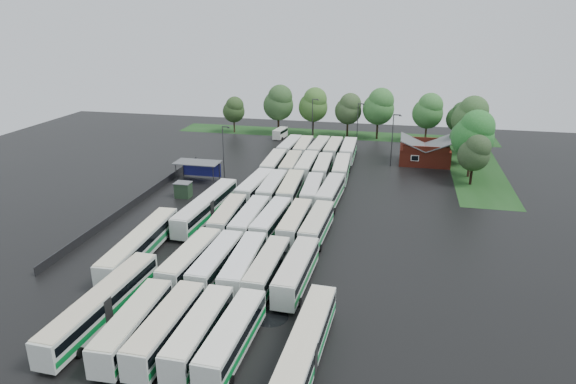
% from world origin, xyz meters
% --- Properties ---
extents(ground, '(160.00, 160.00, 0.00)m').
position_xyz_m(ground, '(0.00, 0.00, 0.00)').
color(ground, black).
rests_on(ground, ground).
extents(brick_building, '(10.07, 8.60, 5.39)m').
position_xyz_m(brick_building, '(24.00, 42.77, 1.87)').
color(brick_building, maroon).
rests_on(brick_building, ground).
extents(wash_shed, '(8.20, 4.20, 3.58)m').
position_xyz_m(wash_shed, '(-17.20, 22.02, 2.99)').
color(wash_shed, '#2D2D30').
rests_on(wash_shed, ground).
extents(utility_hut, '(2.70, 2.20, 2.62)m').
position_xyz_m(utility_hut, '(-16.20, 12.60, 1.32)').
color(utility_hut, '#1D341F').
rests_on(utility_hut, ground).
extents(grass_strip_north, '(80.00, 10.00, 0.01)m').
position_xyz_m(grass_strip_north, '(2.00, 64.80, 0.01)').
color(grass_strip_north, '#163D13').
rests_on(grass_strip_north, ground).
extents(grass_strip_east, '(10.00, 50.00, 0.01)m').
position_xyz_m(grass_strip_east, '(34.00, 42.80, 0.01)').
color(grass_strip_east, '#163D13').
rests_on(grass_strip_east, ground).
extents(west_fence, '(0.10, 50.00, 1.20)m').
position_xyz_m(west_fence, '(-22.20, 8.00, 0.60)').
color(west_fence, '#2D2D30').
rests_on(west_fence, ground).
extents(bus_r0c0, '(3.06, 12.51, 3.46)m').
position_xyz_m(bus_r0c0, '(-4.37, -26.07, 1.90)').
color(bus_r0c0, silver).
rests_on(bus_r0c0, ground).
extents(bus_r0c1, '(2.79, 12.49, 3.47)m').
position_xyz_m(bus_r0c1, '(-1.16, -25.81, 1.91)').
color(bus_r0c1, silver).
rests_on(bus_r0c1, ground).
extents(bus_r0c2, '(2.63, 12.17, 3.39)m').
position_xyz_m(bus_r0c2, '(2.02, -25.66, 1.86)').
color(bus_r0c2, silver).
rests_on(bus_r0c2, ground).
extents(bus_r0c3, '(3.01, 12.45, 3.45)m').
position_xyz_m(bus_r0c3, '(5.26, -25.86, 1.89)').
color(bus_r0c3, silver).
rests_on(bus_r0c3, ground).
extents(bus_r1c0, '(3.18, 12.69, 3.51)m').
position_xyz_m(bus_r1c0, '(-4.35, -12.47, 1.93)').
color(bus_r1c0, silver).
rests_on(bus_r1c0, ground).
extents(bus_r1c1, '(2.82, 12.40, 3.44)m').
position_xyz_m(bus_r1c1, '(-1.18, -12.37, 1.89)').
color(bus_r1c1, silver).
rests_on(bus_r1c1, ground).
extents(bus_r1c2, '(3.14, 12.65, 3.50)m').
position_xyz_m(bus_r1c2, '(2.13, -12.38, 1.92)').
color(bus_r1c2, silver).
rests_on(bus_r1c2, ground).
extents(bus_r1c3, '(2.70, 12.02, 3.34)m').
position_xyz_m(bus_r1c3, '(5.02, -12.39, 1.84)').
color(bus_r1c3, silver).
rests_on(bus_r1c3, ground).
extents(bus_r1c4, '(3.08, 12.67, 3.50)m').
position_xyz_m(bus_r1c4, '(8.40, -12.47, 1.93)').
color(bus_r1c4, silver).
rests_on(bus_r1c4, ground).
extents(bus_r2c0, '(3.10, 12.10, 3.34)m').
position_xyz_m(bus_r2c0, '(-4.51, 1.49, 1.84)').
color(bus_r2c0, silver).
rests_on(bus_r2c0, ground).
extents(bus_r2c1, '(2.67, 12.43, 3.46)m').
position_xyz_m(bus_r2c1, '(-1.07, 0.98, 1.90)').
color(bus_r2c1, silver).
rests_on(bus_r2c1, ground).
extents(bus_r2c2, '(3.12, 12.36, 3.41)m').
position_xyz_m(bus_r2c2, '(1.97, 1.31, 1.88)').
color(bus_r2c2, silver).
rests_on(bus_r2c2, ground).
extents(bus_r2c3, '(2.72, 12.23, 3.40)m').
position_xyz_m(bus_r2c3, '(5.34, 1.31, 1.87)').
color(bus_r2c3, silver).
rests_on(bus_r2c3, ground).
extents(bus_r2c4, '(3.06, 12.38, 3.42)m').
position_xyz_m(bus_r2c4, '(8.48, 1.03, 1.88)').
color(bus_r2c4, silver).
rests_on(bus_r2c4, ground).
extents(bus_r3c0, '(3.29, 12.70, 3.50)m').
position_xyz_m(bus_r3c0, '(-4.27, 14.75, 1.93)').
color(bus_r3c0, silver).
rests_on(bus_r3c0, ground).
extents(bus_r3c1, '(2.96, 12.45, 3.45)m').
position_xyz_m(bus_r3c1, '(-1.33, 14.81, 1.90)').
color(bus_r3c1, silver).
rests_on(bus_r3c1, ground).
extents(bus_r3c2, '(3.32, 12.83, 3.54)m').
position_xyz_m(bus_r3c2, '(1.84, 14.91, 1.95)').
color(bus_r3c2, silver).
rests_on(bus_r3c2, ground).
extents(bus_r3c3, '(3.15, 12.13, 3.35)m').
position_xyz_m(bus_r3c3, '(5.36, 14.97, 1.84)').
color(bus_r3c3, silver).
rests_on(bus_r3c3, ground).
extents(bus_r3c4, '(3.17, 12.67, 3.50)m').
position_xyz_m(bus_r3c4, '(8.45, 14.59, 1.93)').
color(bus_r3c4, silver).
rests_on(bus_r3c4, ground).
extents(bus_r4c0, '(3.19, 12.81, 3.54)m').
position_xyz_m(bus_r4c0, '(-4.43, 28.34, 1.95)').
color(bus_r4c0, silver).
rests_on(bus_r4c0, ground).
extents(bus_r4c1, '(3.19, 12.44, 3.43)m').
position_xyz_m(bus_r4c1, '(-1.12, 28.45, 1.89)').
color(bus_r4c1, silver).
rests_on(bus_r4c1, ground).
extents(bus_r4c2, '(2.97, 12.74, 3.53)m').
position_xyz_m(bus_r4c2, '(1.95, 28.43, 1.94)').
color(bus_r4c2, silver).
rests_on(bus_r4c2, ground).
extents(bus_r4c3, '(3.12, 12.43, 3.43)m').
position_xyz_m(bus_r4c3, '(5.09, 28.08, 1.89)').
color(bus_r4c3, silver).
rests_on(bus_r4c3, ground).
extents(bus_r4c4, '(3.16, 12.46, 3.44)m').
position_xyz_m(bus_r4c4, '(8.55, 28.43, 1.89)').
color(bus_r4c4, silver).
rests_on(bus_r4c4, ground).
extents(bus_r5c0, '(3.06, 12.51, 3.46)m').
position_xyz_m(bus_r5c0, '(-4.28, 41.85, 1.90)').
color(bus_r5c0, silver).
rests_on(bus_r5c0, ground).
extents(bus_r5c1, '(2.97, 12.34, 3.42)m').
position_xyz_m(bus_r5c1, '(-1.26, 41.81, 1.88)').
color(bus_r5c1, silver).
rests_on(bus_r5c1, ground).
extents(bus_r5c2, '(3.05, 12.47, 3.45)m').
position_xyz_m(bus_r5c2, '(2.04, 42.26, 1.90)').
color(bus_r5c2, silver).
rests_on(bus_r5c2, ground).
extents(bus_r5c3, '(2.70, 12.42, 3.45)m').
position_xyz_m(bus_r5c3, '(5.14, 42.11, 1.90)').
color(bus_r5c3, silver).
rests_on(bus_r5c3, ground).
extents(bus_r5c4, '(2.97, 12.66, 3.51)m').
position_xyz_m(bus_r5c4, '(8.42, 41.86, 1.93)').
color(bus_r5c4, silver).
rests_on(bus_r5c4, ground).
extents(artic_bus_west_a, '(3.20, 18.12, 3.35)m').
position_xyz_m(artic_bus_west_a, '(-9.26, -23.38, 1.86)').
color(artic_bus_west_a, silver).
rests_on(artic_bus_west_a, ground).
extents(artic_bus_west_b, '(3.51, 18.92, 3.49)m').
position_xyz_m(artic_bus_west_b, '(-8.91, 4.51, 1.94)').
color(artic_bus_west_b, silver).
rests_on(artic_bus_west_b, ground).
extents(artic_bus_west_c, '(3.39, 18.64, 3.44)m').
position_xyz_m(artic_bus_west_c, '(-12.27, -9.78, 1.91)').
color(artic_bus_west_c, silver).
rests_on(artic_bus_west_c, ground).
extents(artic_bus_east, '(3.25, 18.24, 3.37)m').
position_xyz_m(artic_bus_east, '(11.93, -26.41, 1.87)').
color(artic_bus_east, silver).
rests_on(artic_bus_east, ground).
extents(minibus, '(2.72, 5.75, 2.42)m').
position_xyz_m(minibus, '(-10.11, 57.64, 1.34)').
color(minibus, silver).
rests_on(minibus, ground).
extents(tree_north_0, '(5.63, 5.63, 9.32)m').
position_xyz_m(tree_north_0, '(-23.15, 61.52, 5.99)').
color(tree_north_0, '#3C291E').
rests_on(tree_north_0, ground).
extents(tree_north_1, '(7.60, 7.60, 12.58)m').
position_xyz_m(tree_north_1, '(-11.45, 62.04, 8.09)').
color(tree_north_1, black).
rests_on(tree_north_1, ground).
extents(tree_north_2, '(7.29, 7.29, 12.07)m').
position_xyz_m(tree_north_2, '(-2.73, 62.93, 7.77)').
color(tree_north_2, '#30221A').
rests_on(tree_north_2, ground).
extents(tree_north_3, '(6.59, 6.59, 10.92)m').
position_xyz_m(tree_north_3, '(5.99, 63.24, 7.02)').
color(tree_north_3, black).
rests_on(tree_north_3, ground).
extents(tree_north_4, '(7.58, 7.58, 12.55)m').
position_xyz_m(tree_north_4, '(13.42, 62.09, 8.08)').
color(tree_north_4, black).
rests_on(tree_north_4, ground).
extents(tree_north_5, '(7.15, 7.15, 11.84)m').
position_xyz_m(tree_north_5, '(24.94, 61.25, 7.62)').
color(tree_north_5, '#392716').
rests_on(tree_north_5, ground).
extents(tree_north_6, '(4.80, 4.80, 7.95)m').
position_xyz_m(tree_north_6, '(33.08, 64.15, 5.11)').
color(tree_north_6, black).
rests_on(tree_north_6, ground).
extents(tree_east_0, '(5.61, 5.61, 9.30)m').
position_xyz_m(tree_east_0, '(32.01, 30.04, 5.98)').
color(tree_east_0, black).
rests_on(tree_east_0, ground).
extents(tree_east_1, '(7.76, 7.76, 12.85)m').
position_xyz_m(tree_east_1, '(32.14, 34.84, 8.27)').
color(tree_east_1, '#322217').
rests_on(tree_east_1, ground).
extents(tree_east_2, '(5.89, 5.89, 9.75)m').
position_xyz_m(tree_east_2, '(31.71, 43.42, 6.27)').
color(tree_east_2, '#322111').
rests_on(tree_east_2, ground).
extents(tree_east_3, '(7.76, 7.76, 12.85)m').
position_xyz_m(tree_east_3, '(33.42, 52.19, 8.27)').
color(tree_east_3, '#332214').
rests_on(tree_east_3, ground).
extents(tree_east_4, '(6.09, 6.09, 10.08)m').
position_xyz_m(tree_east_4, '(32.26, 61.13, 6.48)').
color(tree_east_4, '#36261D').
rests_on(tree_east_4, ground).
extents(lamp_post_ne, '(1.63, 0.32, 10.59)m').
position_xyz_m(lamp_post_ne, '(17.44, 39.03, 6.15)').
color(lamp_post_ne, '#2D2D30').
rests_on(lamp_post_ne, ground).
extents(lamp_post_nw, '(1.54, 0.30, 9.98)m').
position_xyz_m(lamp_post_nw, '(-12.73, 23.84, 5.80)').
color(lamp_post_nw, '#2D2D30').
rests_on(lamp_post_nw, ground).
extents(lamp_post_back_w, '(1.62, 0.32, 10.51)m').
position_xyz_m(lamp_post_back_w, '(-1.49, 54.83, 6.10)').
color(lamp_post_back_w, '#2D2D30').
rests_on(lamp_post_back_w, ground).
extents(lamp_post_back_e, '(1.53, 0.30, 9.94)m').
position_xyz_m(lamp_post_back_e, '(9.15, 54.27, 5.77)').
color(lamp_post_back_e, '#2D2D30').
rests_on(lamp_post_back_e, ground).
extents(puddle_0, '(5.68, 5.68, 0.01)m').
position_xyz_m(puddle_0, '(-4.27, -19.55, 0.00)').
color(puddle_0, black).
rests_on(puddle_0, ground).
extents(puddle_1, '(3.75, 3.75, 0.01)m').
position_xyz_m(puddle_1, '(7.09, -19.20, 0.00)').
color(puddle_1, black).
rests_on(puddle_1, ground).
extents(puddle_2, '(5.72, 5.72, 0.01)m').
position_xyz_m(puddle_2, '(-9.10, 2.58, 0.00)').
color(puddle_2, black).
rests_on(puddle_2, ground).
extents(puddle_3, '(4.97, 4.97, 0.01)m').
position_xyz_m(puddle_3, '(3.56, -4.23, 0.00)').
color(puddle_3, black).
rests_on(puddle_3, ground).
extents(puddle_4, '(2.40, 2.40, 0.01)m').
position_xyz_m(puddle_4, '(11.67, -18.67, 0.00)').
color(puddle_4, black).
rests_on(puddle_4, ground).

